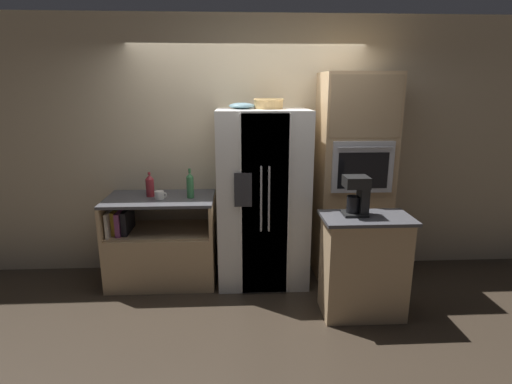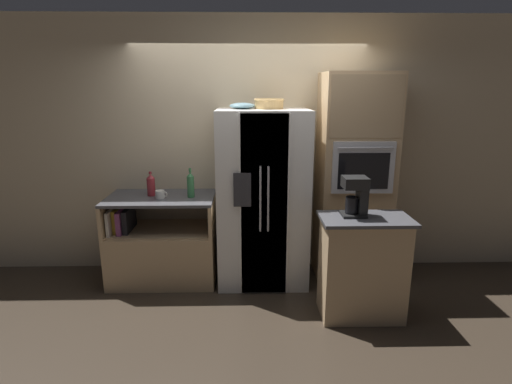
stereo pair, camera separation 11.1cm
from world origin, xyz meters
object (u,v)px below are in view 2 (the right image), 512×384
object	(u,v)px
coffee_maker	(357,195)
wicker_basket	(269,103)
bottle_short	(151,185)
refrigerator	(263,198)
bottle_tall	(191,185)
wall_oven	(354,179)
fruit_bowl	(242,106)
mug	(160,194)

from	to	relation	value
coffee_maker	wicker_basket	bearing A→B (deg)	132.54
bottle_short	coffee_maker	distance (m)	2.13
refrigerator	bottle_tall	world-z (taller)	refrigerator
wall_oven	bottle_tall	distance (m)	1.73
wicker_basket	bottle_tall	world-z (taller)	wicker_basket
refrigerator	bottle_tall	distance (m)	0.77
fruit_bowl	bottle_short	bearing A→B (deg)	-179.12
bottle_tall	bottle_short	distance (m)	0.44
refrigerator	bottle_short	distance (m)	1.19
wall_oven	wicker_basket	size ratio (longest dim) A/B	7.16
bottle_tall	coffee_maker	xyz separation A→B (m)	(1.55, -0.70, 0.07)
fruit_bowl	mug	world-z (taller)	fruit_bowl
bottle_short	refrigerator	bearing A→B (deg)	-3.64
mug	bottle_short	bearing A→B (deg)	135.61
bottle_short	mug	xyz separation A→B (m)	(0.12, -0.11, -0.08)
fruit_bowl	refrigerator	bearing A→B (deg)	-23.56
wicker_basket	coffee_maker	xyz separation A→B (m)	(0.73, -0.80, -0.76)
bottle_tall	coffee_maker	size ratio (longest dim) A/B	0.88
mug	coffee_maker	world-z (taller)	coffee_maker
refrigerator	wicker_basket	xyz separation A→B (m)	(0.07, 0.10, 0.98)
mug	coffee_maker	xyz separation A→B (m)	(1.86, -0.66, 0.16)
mug	refrigerator	bearing A→B (deg)	2.07
refrigerator	bottle_short	world-z (taller)	refrigerator
fruit_bowl	bottle_short	xyz separation A→B (m)	(-0.97, -0.02, -0.82)
bottle_short	coffee_maker	xyz separation A→B (m)	(1.98, -0.78, 0.09)
fruit_bowl	bottle_short	world-z (taller)	fruit_bowl
fruit_bowl	bottle_tall	xyz separation A→B (m)	(-0.55, -0.09, -0.80)
wall_oven	bottle_short	xyz separation A→B (m)	(-2.16, 0.01, -0.05)
bottle_short	wall_oven	bearing A→B (deg)	-0.27
bottle_tall	bottle_short	world-z (taller)	bottle_tall
wall_oven	wicker_basket	xyz separation A→B (m)	(-0.91, 0.03, 0.79)
refrigerator	wicker_basket	size ratio (longest dim) A/B	5.99
wicker_basket	bottle_short	xyz separation A→B (m)	(-1.25, -0.02, -0.84)
refrigerator	coffee_maker	bearing A→B (deg)	-41.33
fruit_bowl	bottle_tall	bearing A→B (deg)	-170.61
wicker_basket	fruit_bowl	bearing A→B (deg)	-178.62
refrigerator	wicker_basket	world-z (taller)	wicker_basket
wicker_basket	wall_oven	bearing A→B (deg)	-1.99
wall_oven	coffee_maker	xyz separation A→B (m)	(-0.18, -0.77, 0.04)
bottle_tall	bottle_short	bearing A→B (deg)	170.05
wall_oven	mug	distance (m)	2.05
fruit_bowl	bottle_short	distance (m)	1.27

